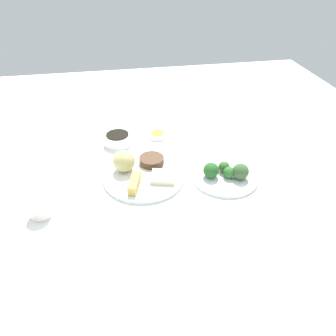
{
  "coord_description": "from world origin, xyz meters",
  "views": [
    {
      "loc": [
        0.89,
        -0.08,
        0.69
      ],
      "look_at": [
        0.02,
        0.08,
        0.06
      ],
      "focal_mm": 35.22,
      "sensor_mm": 36.0,
      "label": 1
    }
  ],
  "objects_px": {
    "teacup": "(40,208)",
    "main_plate": "(144,176)",
    "sauce_ramekin_hot_mustard": "(157,136)",
    "broccoli_plate": "(225,176)",
    "soy_sauce_bowl": "(118,140)"
  },
  "relations": [
    {
      "from": "broccoli_plate",
      "to": "teacup",
      "type": "xyz_separation_m",
      "value": [
        0.08,
        -0.58,
        0.02
      ]
    },
    {
      "from": "main_plate",
      "to": "teacup",
      "type": "xyz_separation_m",
      "value": [
        0.12,
        -0.31,
        0.02
      ]
    },
    {
      "from": "broccoli_plate",
      "to": "teacup",
      "type": "bearing_deg",
      "value": -82.29
    },
    {
      "from": "broccoli_plate",
      "to": "soy_sauce_bowl",
      "type": "relative_size",
      "value": 2.11
    },
    {
      "from": "main_plate",
      "to": "broccoli_plate",
      "type": "relative_size",
      "value": 1.22
    },
    {
      "from": "main_plate",
      "to": "teacup",
      "type": "relative_size",
      "value": 4.1
    },
    {
      "from": "broccoli_plate",
      "to": "sauce_ramekin_hot_mustard",
      "type": "xyz_separation_m",
      "value": [
        -0.3,
        -0.18,
        0.0
      ]
    },
    {
      "from": "teacup",
      "to": "main_plate",
      "type": "bearing_deg",
      "value": 111.53
    },
    {
      "from": "sauce_ramekin_hot_mustard",
      "to": "teacup",
      "type": "xyz_separation_m",
      "value": [
        0.38,
        -0.4,
        0.02
      ]
    },
    {
      "from": "soy_sauce_bowl",
      "to": "broccoli_plate",
      "type": "bearing_deg",
      "value": 50.21
    },
    {
      "from": "soy_sauce_bowl",
      "to": "teacup",
      "type": "xyz_separation_m",
      "value": [
        0.36,
        -0.24,
        0.01
      ]
    },
    {
      "from": "sauce_ramekin_hot_mustard",
      "to": "main_plate",
      "type": "bearing_deg",
      "value": -18.33
    },
    {
      "from": "main_plate",
      "to": "sauce_ramekin_hot_mustard",
      "type": "xyz_separation_m",
      "value": [
        -0.26,
        0.09,
        0.0
      ]
    },
    {
      "from": "main_plate",
      "to": "teacup",
      "type": "distance_m",
      "value": 0.34
    },
    {
      "from": "main_plate",
      "to": "sauce_ramekin_hot_mustard",
      "type": "height_order",
      "value": "sauce_ramekin_hot_mustard"
    }
  ]
}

